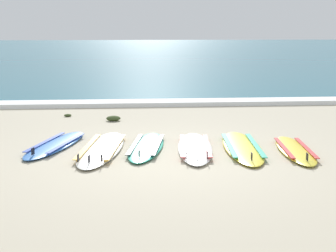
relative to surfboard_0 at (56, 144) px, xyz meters
The scene contains 11 objects.
ground_plane 2.06m from the surfboard_0, 26.00° to the right, with size 80.00×80.00×0.00m, color #B7AD93.
sea 34.16m from the surfboard_0, 86.89° to the left, with size 80.00×60.00×0.10m, color #23667A.
wave_foam_strip 4.86m from the surfboard_0, 67.59° to the left, with size 80.00×0.76×0.11m, color white.
surfboard_0 is the anchor object (origin of this frame).
surfboard_1 0.88m from the surfboard_0, 23.57° to the right, with size 0.98×2.62×0.18m.
surfboard_2 1.57m from the surfboard_0, ahead, with size 0.90×2.22×0.18m.
surfboard_3 2.39m from the surfboard_0, ahead, with size 0.80×2.33×0.18m.
surfboard_4 3.18m from the surfboard_0, ahead, with size 0.81×2.48×0.18m.
surfboard_5 4.03m from the surfboard_0, 10.02° to the right, with size 0.71×2.06×0.18m.
seaweed_clump_near_shoreline 2.93m from the surfboard_0, 92.49° to the left, with size 0.17×0.14×0.06m, color #384723.
seaweed_clump_mid_sand 2.50m from the surfboard_0, 68.19° to the left, with size 0.31×0.25×0.11m, color #384723.
Camera 1 is at (-0.61, -7.58, 2.03)m, focal length 53.51 mm.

